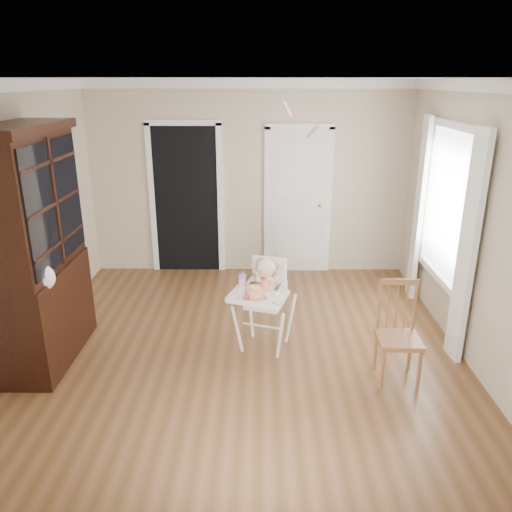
{
  "coord_description": "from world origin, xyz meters",
  "views": [
    {
      "loc": [
        0.17,
        -4.51,
        2.69
      ],
      "look_at": [
        0.12,
        0.09,
        1.06
      ],
      "focal_mm": 35.0,
      "sensor_mm": 36.0,
      "label": 1
    }
  ],
  "objects_px": {
    "high_chair": "(265,295)",
    "dining_chair": "(398,335)",
    "cake": "(254,292)",
    "china_cabinet": "(35,249)",
    "sippy_cup": "(242,281)"
  },
  "relations": [
    {
      "from": "high_chair",
      "to": "dining_chair",
      "type": "xyz_separation_m",
      "value": [
        1.24,
        -0.56,
        -0.16
      ]
    },
    {
      "from": "cake",
      "to": "china_cabinet",
      "type": "relative_size",
      "value": 0.1
    },
    {
      "from": "sippy_cup",
      "to": "high_chair",
      "type": "bearing_deg",
      "value": 4.46
    },
    {
      "from": "dining_chair",
      "to": "cake",
      "type": "bearing_deg",
      "value": 167.22
    },
    {
      "from": "high_chair",
      "to": "sippy_cup",
      "type": "distance_m",
      "value": 0.28
    },
    {
      "from": "china_cabinet",
      "to": "cake",
      "type": "bearing_deg",
      "value": -0.29
    },
    {
      "from": "cake",
      "to": "sippy_cup",
      "type": "bearing_deg",
      "value": 121.54
    },
    {
      "from": "cake",
      "to": "sippy_cup",
      "type": "height_order",
      "value": "sippy_cup"
    },
    {
      "from": "high_chair",
      "to": "cake",
      "type": "xyz_separation_m",
      "value": [
        -0.1,
        -0.22,
        0.13
      ]
    },
    {
      "from": "sippy_cup",
      "to": "china_cabinet",
      "type": "xyz_separation_m",
      "value": [
        -1.97,
        -0.19,
        0.4
      ]
    },
    {
      "from": "cake",
      "to": "sippy_cup",
      "type": "distance_m",
      "value": 0.24
    },
    {
      "from": "high_chair",
      "to": "china_cabinet",
      "type": "xyz_separation_m",
      "value": [
        -2.2,
        -0.21,
        0.56
      ]
    },
    {
      "from": "cake",
      "to": "dining_chair",
      "type": "xyz_separation_m",
      "value": [
        1.34,
        -0.34,
        -0.29
      ]
    },
    {
      "from": "high_chair",
      "to": "cake",
      "type": "bearing_deg",
      "value": -97.24
    },
    {
      "from": "china_cabinet",
      "to": "sippy_cup",
      "type": "bearing_deg",
      "value": 5.57
    }
  ]
}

